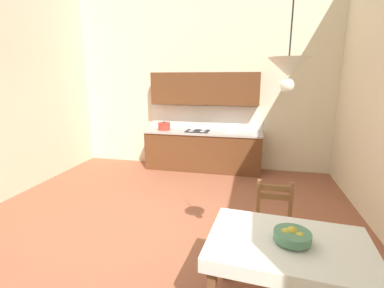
% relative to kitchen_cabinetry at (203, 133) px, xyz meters
% --- Properties ---
extents(ground_plane, '(6.45, 7.14, 0.10)m').
position_rel_kitchen_cabinetry_xyz_m(ground_plane, '(-0.12, -3.00, -0.91)').
color(ground_plane, '#99563D').
extents(wall_back, '(6.45, 0.12, 4.16)m').
position_rel_kitchen_cabinetry_xyz_m(wall_back, '(-0.12, 0.33, 1.23)').
color(wall_back, beige).
rests_on(wall_back, ground_plane).
extents(kitchen_cabinetry, '(2.65, 0.63, 2.20)m').
position_rel_kitchen_cabinetry_xyz_m(kitchen_cabinetry, '(0.00, 0.00, 0.00)').
color(kitchen_cabinetry, brown).
rests_on(kitchen_cabinetry, ground_plane).
extents(dining_table, '(1.39, 0.98, 0.75)m').
position_rel_kitchen_cabinetry_xyz_m(dining_table, '(1.45, -3.93, -0.24)').
color(dining_table, brown).
rests_on(dining_table, ground_plane).
extents(dining_chair_kitchen_side, '(0.42, 0.42, 0.93)m').
position_rel_kitchen_cabinetry_xyz_m(dining_chair_kitchen_side, '(1.39, -3.13, -0.41)').
color(dining_chair_kitchen_side, '#D1BC89').
rests_on(dining_chair_kitchen_side, ground_plane).
extents(fruit_bowl, '(0.30, 0.30, 0.12)m').
position_rel_kitchen_cabinetry_xyz_m(fruit_bowl, '(1.47, -3.93, -0.04)').
color(fruit_bowl, '#4C7F5B').
rests_on(fruit_bowl, dining_table).
extents(pendant_lamp, '(0.32, 0.32, 0.80)m').
position_rel_kitchen_cabinetry_xyz_m(pendant_lamp, '(1.35, -3.79, 1.29)').
color(pendant_lamp, black).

